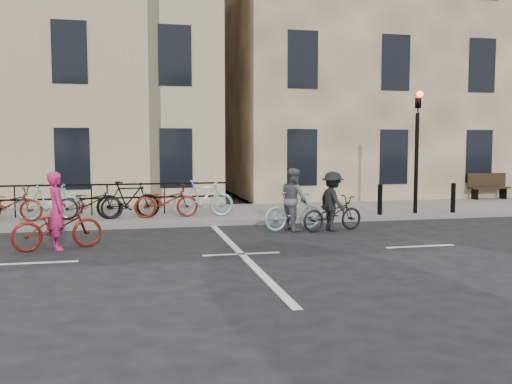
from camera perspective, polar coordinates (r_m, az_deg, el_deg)
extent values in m
plane|color=black|center=(11.72, -1.46, -6.24)|extent=(120.00, 120.00, 0.00)
cube|color=slate|center=(17.51, -18.34, -2.50)|extent=(46.00, 4.00, 0.15)
cube|color=#8F7256|center=(27.02, 12.43, 13.11)|extent=(14.00, 10.00, 12.00)
cylinder|color=black|center=(17.76, 15.74, 2.77)|extent=(0.12, 0.12, 3.00)
imported|color=black|center=(17.79, 15.89, 9.05)|extent=(0.15, 0.18, 0.90)
sphere|color=#FF0C05|center=(17.70, 16.08, 9.40)|extent=(0.18, 0.18, 0.18)
cylinder|color=black|center=(17.20, 12.29, -0.73)|extent=(0.14, 0.14, 0.90)
cylinder|color=black|center=(18.34, 19.11, -0.55)|extent=(0.14, 0.14, 0.90)
cube|color=black|center=(22.82, 21.04, -0.20)|extent=(0.06, 0.38, 0.40)
cube|color=black|center=(23.51, 23.48, -0.13)|extent=(0.06, 0.38, 0.40)
cube|color=black|center=(23.14, 22.29, 0.40)|extent=(1.60, 0.40, 0.06)
cube|color=black|center=(23.27, 22.06, 1.15)|extent=(1.60, 0.06, 0.50)
cube|color=black|center=(17.33, -17.85, -0.73)|extent=(9.35, 0.04, 0.95)
imported|color=maroon|center=(16.67, -23.53, -1.14)|extent=(1.80, 0.63, 0.95)
imported|color=#8FB5BC|center=(16.50, -19.95, -0.90)|extent=(1.75, 0.49, 1.05)
imported|color=black|center=(16.40, -16.31, -1.02)|extent=(1.80, 0.63, 0.95)
imported|color=black|center=(16.36, -12.64, -0.77)|extent=(1.75, 0.49, 1.05)
imported|color=maroon|center=(16.39, -8.96, -0.88)|extent=(1.80, 0.63, 0.95)
imported|color=#8FB5BC|center=(16.49, -5.32, -0.62)|extent=(1.75, 0.49, 1.05)
imported|color=maroon|center=(12.88, -19.26, -3.28)|extent=(1.98, 1.17, 0.98)
imported|color=#C22261|center=(12.84, -19.30, -1.77)|extent=(0.56, 0.70, 1.67)
imported|color=#8FB5BC|center=(14.82, 3.76, -1.91)|extent=(1.75, 0.88, 1.01)
imported|color=#59585D|center=(14.79, 3.77, -0.72)|extent=(0.79, 0.92, 1.62)
imported|color=black|center=(14.82, 7.65, -2.14)|extent=(1.81, 0.96, 0.91)
imported|color=black|center=(14.79, 7.67, -0.93)|extent=(0.77, 1.09, 1.53)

